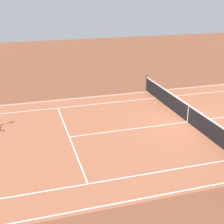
{
  "coord_description": "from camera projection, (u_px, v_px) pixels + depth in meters",
  "views": [
    {
      "loc": [
        8.4,
        13.92,
        6.81
      ],
      "look_at": [
        4.12,
        -0.38,
        0.9
      ],
      "focal_mm": 51.15,
      "sensor_mm": 36.0,
      "label": 1
    }
  ],
  "objects": [
    {
      "name": "tennis_net",
      "position": [
        188.0,
        113.0,
        16.96
      ],
      "size": [
        0.1,
        11.7,
        1.08
      ],
      "color": "#2D2D33",
      "rests_on": "ground_plane"
    },
    {
      "name": "ground_plane",
      "position": [
        187.0,
        122.0,
        17.14
      ],
      "size": [
        60.0,
        60.0,
        0.0
      ],
      "primitive_type": "plane",
      "color": "brown"
    },
    {
      "name": "court_slab",
      "position": [
        187.0,
        122.0,
        17.14
      ],
      "size": [
        24.2,
        11.4,
        0.0
      ],
      "primitive_type": "cube",
      "color": "#935138",
      "rests_on": "ground_plane"
    },
    {
      "name": "court_line_markings",
      "position": [
        187.0,
        122.0,
        17.14
      ],
      "size": [
        23.85,
        11.05,
        0.01
      ],
      "color": "white",
      "rests_on": "ground_plane"
    },
    {
      "name": "tennis_ball",
      "position": [
        156.0,
        102.0,
        19.92
      ],
      "size": [
        0.07,
        0.07,
        0.07
      ],
      "primitive_type": "sphere",
      "color": "#CCE01E",
      "rests_on": "ground_plane"
    }
  ]
}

